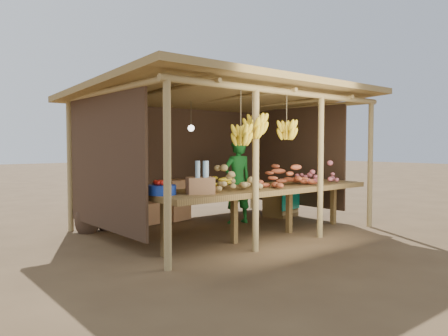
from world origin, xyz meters
TOP-DOWN VIEW (x-y plane):
  - ground at (0.00, 0.00)m, footprint 60.00×60.00m
  - stall_structure at (-0.05, 0.04)m, footprint 4.70×3.50m
  - counter at (0.00, -0.95)m, footprint 3.90×1.05m
  - potato_heap at (-0.82, -1.04)m, footprint 0.99×0.63m
  - sweet_potato_heap at (0.36, -1.10)m, footprint 1.10×0.79m
  - onion_heap at (1.18, -1.09)m, footprint 1.04×0.82m
  - banana_pile at (-0.93, -0.79)m, footprint 0.74×0.60m
  - tomato_basin at (-1.80, -0.90)m, footprint 0.36×0.36m
  - bottle_box at (-1.35, -1.13)m, footprint 0.43×0.39m
  - vendor at (0.54, 0.26)m, footprint 0.63×0.47m
  - tarp_crate at (1.74, 0.28)m, footprint 0.74×0.67m
  - carton_stack at (-0.38, 1.20)m, footprint 1.07×0.47m
  - burlap_sacks at (-1.75, 1.20)m, footprint 0.78×0.41m

SIDE VIEW (x-z plane):
  - ground at x=0.00m, z-range 0.00..0.00m
  - burlap_sacks at x=-1.75m, z-range -0.04..0.52m
  - tarp_crate at x=1.74m, z-range -0.07..0.71m
  - carton_stack at x=-0.38m, z-range -0.04..0.72m
  - counter at x=0.00m, z-range 0.34..1.14m
  - vendor at x=0.54m, z-range 0.00..1.55m
  - tomato_basin at x=-1.80m, z-range 0.78..0.97m
  - bottle_box at x=-1.35m, z-range 0.75..1.19m
  - banana_pile at x=-0.93m, z-range 0.80..1.15m
  - sweet_potato_heap at x=0.36m, z-range 0.80..1.16m
  - onion_heap at x=1.18m, z-range 0.80..1.16m
  - potato_heap at x=-0.82m, z-range 0.80..1.16m
  - stall_structure at x=-0.05m, z-range 0.70..3.14m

